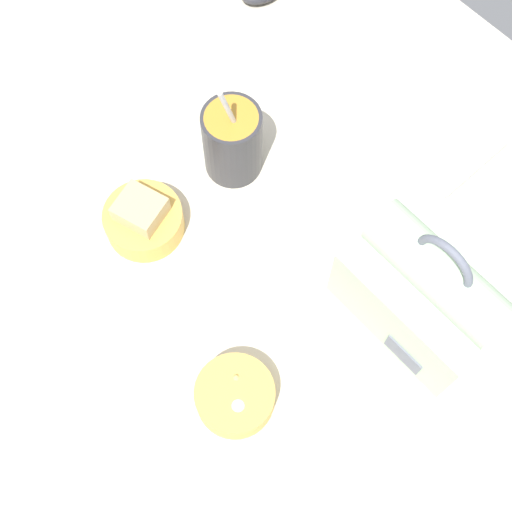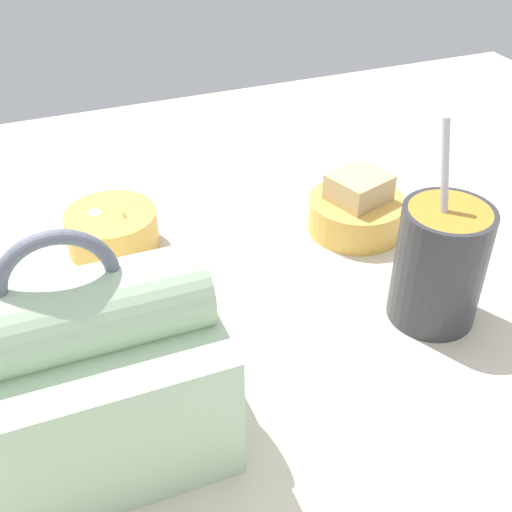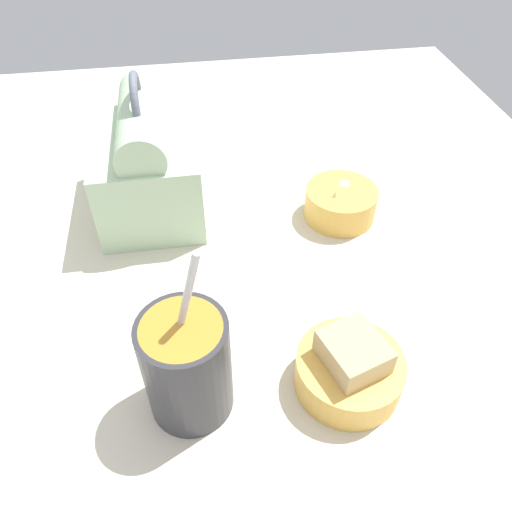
{
  "view_description": "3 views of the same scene",
  "coord_description": "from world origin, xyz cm",
  "px_view_note": "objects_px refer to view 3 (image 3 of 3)",
  "views": [
    {
      "loc": [
        28.88,
        -26.23,
        93.06
      ],
      "look_at": [
        1.67,
        -1.78,
        7.0
      ],
      "focal_mm": 50.0,
      "sensor_mm": 36.0,
      "label": 1
    },
    {
      "loc": [
        20.29,
        45.04,
        43.43
      ],
      "look_at": [
        1.67,
        -1.78,
        7.0
      ],
      "focal_mm": 45.0,
      "sensor_mm": 36.0,
      "label": 2
    },
    {
      "loc": [
        -40.07,
        4.82,
        47.93
      ],
      "look_at": [
        1.67,
        -1.78,
        7.0
      ],
      "focal_mm": 35.0,
      "sensor_mm": 36.0,
      "label": 3
    }
  ],
  "objects_px": {
    "soup_cup": "(187,365)",
    "bento_bowl_snacks": "(340,203)",
    "bento_bowl_sandwich": "(350,369)",
    "lunch_bag": "(148,162)"
  },
  "relations": [
    {
      "from": "lunch_bag",
      "to": "soup_cup",
      "type": "distance_m",
      "value": 0.33
    },
    {
      "from": "lunch_bag",
      "to": "bento_bowl_sandwich",
      "type": "xyz_separation_m",
      "value": [
        -0.34,
        -0.19,
        -0.05
      ]
    },
    {
      "from": "lunch_bag",
      "to": "bento_bowl_sandwich",
      "type": "height_order",
      "value": "lunch_bag"
    },
    {
      "from": "lunch_bag",
      "to": "soup_cup",
      "type": "relative_size",
      "value": 1.01
    },
    {
      "from": "soup_cup",
      "to": "bento_bowl_snacks",
      "type": "distance_m",
      "value": 0.35
    },
    {
      "from": "bento_bowl_snacks",
      "to": "lunch_bag",
      "type": "bearing_deg",
      "value": 75.06
    },
    {
      "from": "soup_cup",
      "to": "bento_bowl_sandwich",
      "type": "height_order",
      "value": "soup_cup"
    },
    {
      "from": "lunch_bag",
      "to": "bento_bowl_snacks",
      "type": "bearing_deg",
      "value": -104.94
    },
    {
      "from": "bento_bowl_sandwich",
      "to": "soup_cup",
      "type": "bearing_deg",
      "value": 88.12
    },
    {
      "from": "lunch_bag",
      "to": "soup_cup",
      "type": "height_order",
      "value": "same"
    }
  ]
}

